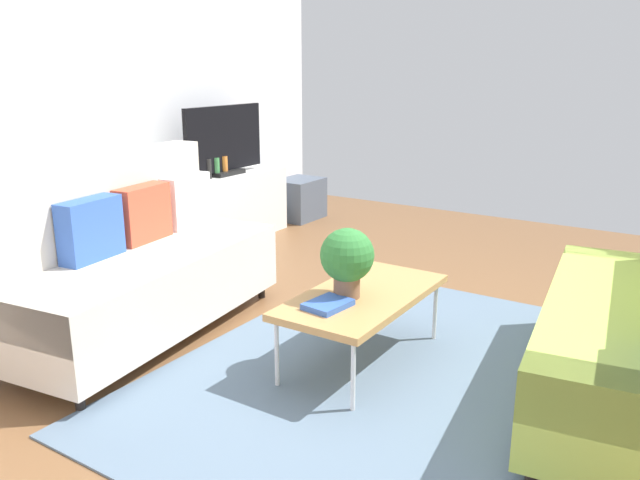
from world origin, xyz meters
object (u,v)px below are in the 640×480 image
object	(u,v)px
tv_console	(225,207)
bottle_2	(224,166)
potted_plant	(347,258)
couch_beige	(132,263)
bottle_1	(216,167)
tv	(224,141)
table_book_0	(328,304)
vase_0	(175,174)
coffee_table	(363,298)
bottle_0	(209,169)
storage_trunk	(299,199)
vase_1	(188,173)

from	to	relation	value
tv_console	bottle_2	xyz separation A→B (m)	(-0.03, -0.04, 0.41)
tv_console	potted_plant	world-z (taller)	potted_plant
couch_beige	bottle_1	xyz separation A→B (m)	(1.82, 0.92, 0.28)
tv	table_book_0	distance (m)	3.01
vase_0	bottle_2	bearing A→B (deg)	-9.32
tv_console	bottle_2	bearing A→B (deg)	-128.40
couch_beige	bottle_2	distance (m)	2.16
tv_console	potted_plant	xyz separation A→B (m)	(-1.67, -2.34, 0.32)
couch_beige	bottle_1	distance (m)	2.06
coffee_table	potted_plant	world-z (taller)	potted_plant
potted_plant	table_book_0	size ratio (longest dim) A/B	1.61
tv_console	bottle_0	distance (m)	0.48
storage_trunk	potted_plant	size ratio (longest dim) A/B	1.35
storage_trunk	couch_beige	bearing A→B (deg)	-164.27
storage_trunk	table_book_0	bearing A→B (deg)	-142.87
tv_console	tv	size ratio (longest dim) A/B	1.40
tv_console	tv	distance (m)	0.63
couch_beige	coffee_table	world-z (taller)	couch_beige
couch_beige	potted_plant	xyz separation A→B (m)	(0.30, -1.38, 0.19)
tv	potted_plant	world-z (taller)	tv
table_book_0	vase_1	xyz separation A→B (m)	(1.44, 2.39, 0.27)
vase_0	vase_1	bearing A→B (deg)	0.00
table_book_0	bottle_0	size ratio (longest dim) A/B	1.32
table_book_0	bottle_1	size ratio (longest dim) A/B	1.35
tv	table_book_0	world-z (taller)	tv
coffee_table	tv_console	distance (m)	2.86
couch_beige	table_book_0	size ratio (longest dim) A/B	8.30
coffee_table	bottle_2	distance (m)	2.83
couch_beige	bottle_2	bearing A→B (deg)	-161.76
tv_console	vase_1	size ratio (longest dim) A/B	9.96
coffee_table	vase_0	size ratio (longest dim) A/B	6.96
storage_trunk	table_book_0	world-z (taller)	table_book_0
tv	bottle_1	bearing A→B (deg)	-172.01
storage_trunk	bottle_2	bearing A→B (deg)	176.97
couch_beige	vase_1	world-z (taller)	couch_beige
coffee_table	bottle_1	world-z (taller)	bottle_1
couch_beige	tv	bearing A→B (deg)	-161.65
bottle_2	table_book_0	bearing A→B (deg)	-128.44
vase_0	bottle_0	bearing A→B (deg)	-15.07
vase_0	vase_1	xyz separation A→B (m)	(0.16, 0.00, -0.01)
table_book_0	tv_console	bearing A→B (deg)	51.56
bottle_0	vase_0	bearing A→B (deg)	164.93
coffee_table	storage_trunk	xyz separation A→B (m)	(2.67, 2.29, -0.17)
table_book_0	vase_1	world-z (taller)	vase_1
storage_trunk	bottle_0	world-z (taller)	bottle_0
bottle_1	table_book_0	bearing A→B (deg)	-126.71
vase_1	bottle_1	world-z (taller)	bottle_1
tv	bottle_2	bearing A→B (deg)	-147.75
vase_1	bottle_0	distance (m)	0.20
tv_console	vase_1	bearing A→B (deg)	173.22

